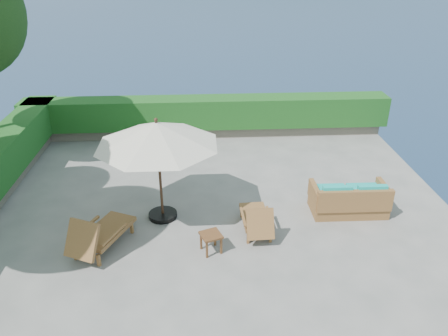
{
  "coord_description": "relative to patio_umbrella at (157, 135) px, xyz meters",
  "views": [
    {
      "loc": [
        -0.25,
        -8.6,
        5.82
      ],
      "look_at": [
        0.3,
        0.8,
        1.1
      ],
      "focal_mm": 35.0,
      "sensor_mm": 36.0,
      "label": 1
    }
  ],
  "objects": [
    {
      "name": "ground",
      "position": [
        1.21,
        -0.43,
        -2.15
      ],
      "size": [
        12.0,
        12.0,
        0.0
      ],
      "primitive_type": "plane",
      "color": "gray",
      "rests_on": "ground"
    },
    {
      "name": "foundation",
      "position": [
        1.21,
        -0.43,
        -3.71
      ],
      "size": [
        12.0,
        12.0,
        3.0
      ],
      "primitive_type": "cube",
      "color": "#5D564A",
      "rests_on": "ocean"
    },
    {
      "name": "ocean",
      "position": [
        1.21,
        -0.43,
        -5.16
      ],
      "size": [
        600.0,
        600.0,
        0.0
      ],
      "primitive_type": "plane",
      "color": "#152642",
      "rests_on": "ground"
    },
    {
      "name": "planter_wall_far",
      "position": [
        1.21,
        5.17,
        -1.98
      ],
      "size": [
        12.0,
        0.6,
        0.36
      ],
      "primitive_type": "cube",
      "color": "gray",
      "rests_on": "ground"
    },
    {
      "name": "hedge_far",
      "position": [
        1.21,
        5.17,
        -1.31
      ],
      "size": [
        12.4,
        0.9,
        1.0
      ],
      "primitive_type": "cube",
      "color": "#164413",
      "rests_on": "planter_wall_far"
    },
    {
      "name": "patio_umbrella",
      "position": [
        0.0,
        0.0,
        0.0
      ],
      "size": [
        3.73,
        3.73,
        2.55
      ],
      "rotation": [
        0.0,
        0.0,
        -0.39
      ],
      "color": "black",
      "rests_on": "ground"
    },
    {
      "name": "lounge_left",
      "position": [
        -1.25,
        -1.22,
        -1.75
      ],
      "size": [
        1.33,
        1.82,
        0.97
      ],
      "rotation": [
        0.0,
        0.0,
        -0.43
      ],
      "color": "olive",
      "rests_on": "ground"
    },
    {
      "name": "lounge_right",
      "position": [
        2.18,
        -0.77,
        -1.8
      ],
      "size": [
        0.7,
        1.48,
        0.84
      ],
      "rotation": [
        0.0,
        0.0,
        0.04
      ],
      "color": "olive",
      "rests_on": "ground"
    },
    {
      "name": "side_table",
      "position": [
        1.13,
        -1.42,
        -1.79
      ],
      "size": [
        0.54,
        0.54,
        0.45
      ],
      "rotation": [
        0.0,
        0.0,
        0.37
      ],
      "color": "brown",
      "rests_on": "ground"
    },
    {
      "name": "wicker_loveseat",
      "position": [
        4.55,
        -0.08,
        -1.81
      ],
      "size": [
        1.84,
        0.95,
        0.89
      ],
      "rotation": [
        0.0,
        0.0,
        -0.01
      ],
      "color": "olive",
      "rests_on": "ground"
    }
  ]
}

